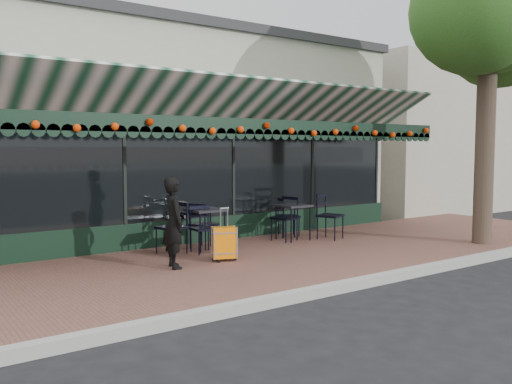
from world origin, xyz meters
TOP-DOWN VIEW (x-y plane):
  - ground at (0.00, 0.00)m, footprint 80.00×80.00m
  - sidewalk at (0.00, 2.00)m, footprint 18.00×4.00m
  - curb at (0.00, -0.08)m, footprint 18.00×0.16m
  - restaurant_building at (0.00, 7.84)m, footprint 12.00×9.60m
  - neighbor_building_right at (13.00, 8.00)m, footprint 12.00×8.00m
  - woman at (-0.92, 2.14)m, footprint 0.45×0.59m
  - suitcase at (0.01, 2.12)m, footprint 0.45×0.34m
  - cafe_table_a at (2.31, 3.09)m, footprint 0.60×0.60m
  - cafe_table_b at (0.27, 3.20)m, footprint 0.63×0.63m
  - chair_a_left at (2.12, 3.13)m, footprint 0.56×0.56m
  - chair_a_right at (2.58, 3.56)m, footprint 0.54×0.54m
  - chair_a_front at (3.03, 2.72)m, footprint 0.63×0.63m
  - chair_b_left at (-0.44, 3.19)m, footprint 0.55×0.55m
  - chair_b_right at (0.33, 3.37)m, footprint 0.58×0.58m
  - chair_b_front at (0.09, 2.94)m, footprint 0.47×0.47m
  - street_tree at (5.44, 0.67)m, footprint 3.45×2.99m

SIDE VIEW (x-z plane):
  - ground at x=0.00m, z-range 0.00..0.00m
  - sidewalk at x=0.00m, z-range 0.00..0.15m
  - curb at x=0.00m, z-range 0.00..0.15m
  - suitcase at x=0.01m, z-range 0.00..0.90m
  - chair_a_right at x=2.58m, z-range 0.15..1.00m
  - chair_b_front at x=0.09m, z-range 0.15..1.02m
  - chair_b_right at x=0.33m, z-range 0.15..1.04m
  - chair_a_left at x=2.12m, z-range 0.15..1.07m
  - chair_b_left at x=-0.44m, z-range 0.15..1.10m
  - chair_a_front at x=3.03m, z-range 0.15..1.12m
  - cafe_table_a at x=2.31m, z-range 0.45..1.19m
  - cafe_table_b at x=0.27m, z-range 0.46..1.23m
  - woman at x=-0.92m, z-range 0.15..1.61m
  - restaurant_building at x=0.00m, z-range 0.02..4.52m
  - neighbor_building_right at x=13.00m, z-range 0.00..4.80m
  - street_tree at x=5.44m, z-range 1.62..7.97m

